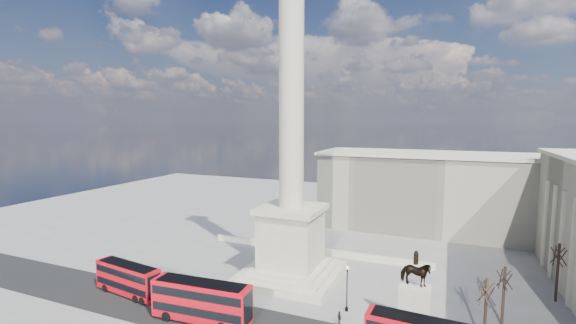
% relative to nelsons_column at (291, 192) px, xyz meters
% --- Properties ---
extents(ground, '(180.00, 180.00, 0.00)m').
position_rel_nelsons_column_xyz_m(ground, '(0.00, -5.00, -12.92)').
color(ground, gray).
rests_on(ground, ground).
extents(nelsons_column, '(14.00, 14.00, 49.85)m').
position_rel_nelsons_column_xyz_m(nelsons_column, '(0.00, 0.00, 0.00)').
color(nelsons_column, beige).
rests_on(nelsons_column, ground).
extents(balustrade_wall, '(40.00, 0.60, 1.10)m').
position_rel_nelsons_column_xyz_m(balustrade_wall, '(0.00, 11.00, -12.37)').
color(balustrade_wall, beige).
rests_on(balustrade_wall, ground).
extents(building_northeast, '(51.00, 17.00, 16.60)m').
position_rel_nelsons_column_xyz_m(building_northeast, '(20.00, 35.00, -4.59)').
color(building_northeast, beige).
rests_on(building_northeast, ground).
extents(red_bus_a, '(10.66, 3.77, 4.23)m').
position_rel_nelsons_column_xyz_m(red_bus_a, '(-18.02, -14.04, -10.70)').
color(red_bus_a, red).
rests_on(red_bus_a, ground).
extents(red_bus_b, '(12.13, 3.60, 4.85)m').
position_rel_nelsons_column_xyz_m(red_bus_b, '(-4.63, -16.10, -10.37)').
color(red_bus_b, red).
rests_on(red_bus_b, ground).
extents(victorian_lamp, '(0.50, 0.50, 5.80)m').
position_rel_nelsons_column_xyz_m(victorian_lamp, '(10.31, -7.06, -9.50)').
color(victorian_lamp, black).
rests_on(victorian_lamp, ground).
extents(equestrian_statue, '(4.32, 3.24, 8.91)m').
position_rel_nelsons_column_xyz_m(equestrian_statue, '(18.24, -7.44, -9.79)').
color(equestrian_statue, beige).
rests_on(equestrian_statue, ground).
extents(bare_tree_near, '(1.82, 1.82, 7.96)m').
position_rel_nelsons_column_xyz_m(bare_tree_near, '(25.29, -9.31, -6.65)').
color(bare_tree_near, '#332319').
rests_on(bare_tree_near, ground).
extents(bare_tree_mid, '(1.91, 1.91, 7.25)m').
position_rel_nelsons_column_xyz_m(bare_tree_mid, '(27.61, -3.28, -7.20)').
color(bare_tree_mid, '#332319').
rests_on(bare_tree_mid, ground).
extents(bare_tree_far, '(1.99, 1.99, 8.12)m').
position_rel_nelsons_column_xyz_m(bare_tree_far, '(34.76, 6.02, -6.52)').
color(bare_tree_far, '#332319').
rests_on(bare_tree_far, ground).
extents(pedestrian_crossing, '(0.88, 1.00, 1.62)m').
position_rel_nelsons_column_xyz_m(pedestrian_crossing, '(10.32, -10.47, -12.11)').
color(pedestrian_crossing, '#292723').
rests_on(pedestrian_crossing, ground).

